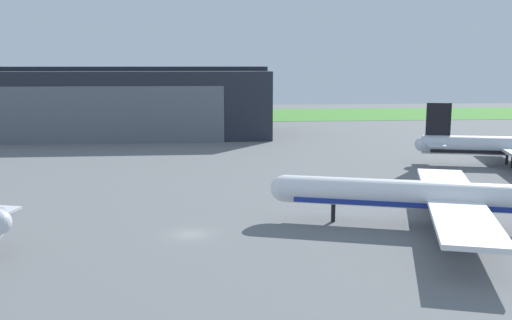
# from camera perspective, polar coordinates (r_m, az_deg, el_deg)

# --- Properties ---
(ground_plane) EXTENTS (440.00, 440.00, 0.00)m
(ground_plane) POSITION_cam_1_polar(r_m,az_deg,el_deg) (70.84, -6.50, -7.37)
(ground_plane) COLOR slate
(grass_field_strip) EXTENTS (440.00, 56.00, 0.08)m
(grass_field_strip) POSITION_cam_1_polar(r_m,az_deg,el_deg) (231.85, -5.60, 4.47)
(grass_field_strip) COLOR #468934
(grass_field_strip) RESTS_ON ground_plane
(maintenance_hangar) EXTENTS (107.99, 34.37, 19.72)m
(maintenance_hangar) POSITION_cam_1_polar(r_m,az_deg,el_deg) (171.83, -17.28, 5.43)
(maintenance_hangar) COLOR #232833
(maintenance_hangar) RESTS_ON ground_plane
(airliner_near_left) EXTENTS (42.82, 40.07, 12.11)m
(airliner_near_left) POSITION_cam_1_polar(r_m,az_deg,el_deg) (75.79, 18.61, -3.55)
(airliner_near_left) COLOR white
(airliner_near_left) RESTS_ON ground_plane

